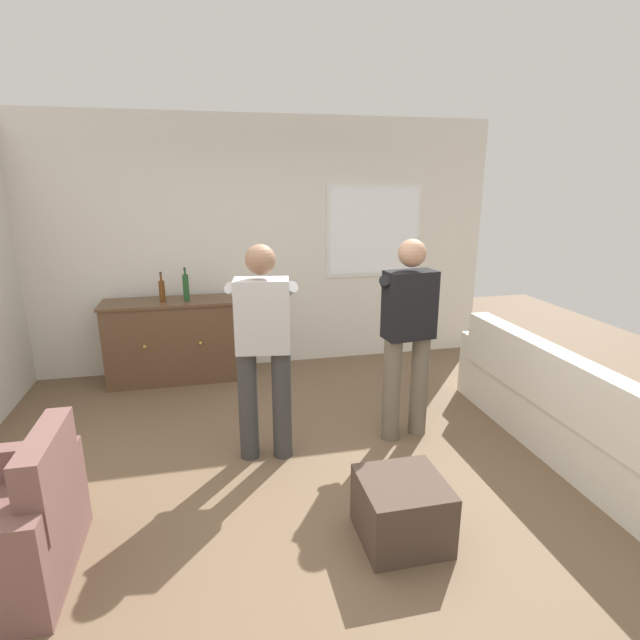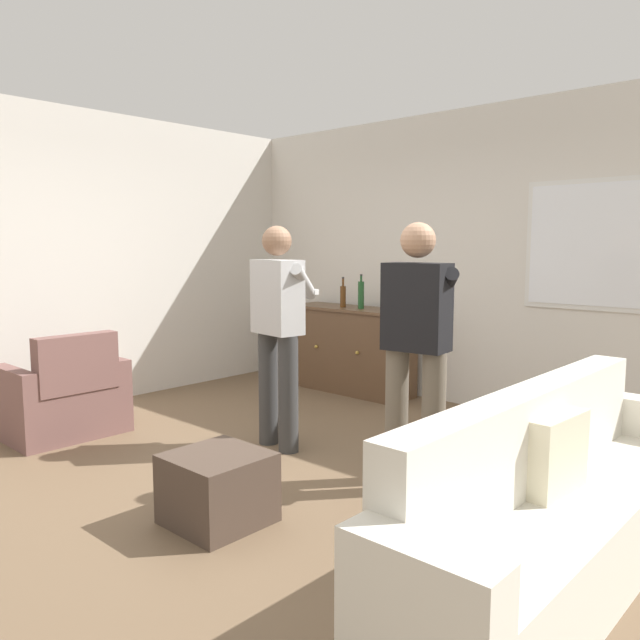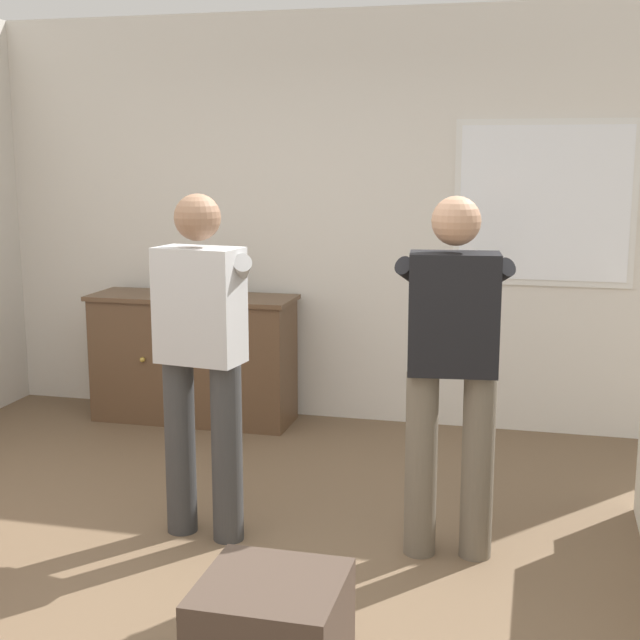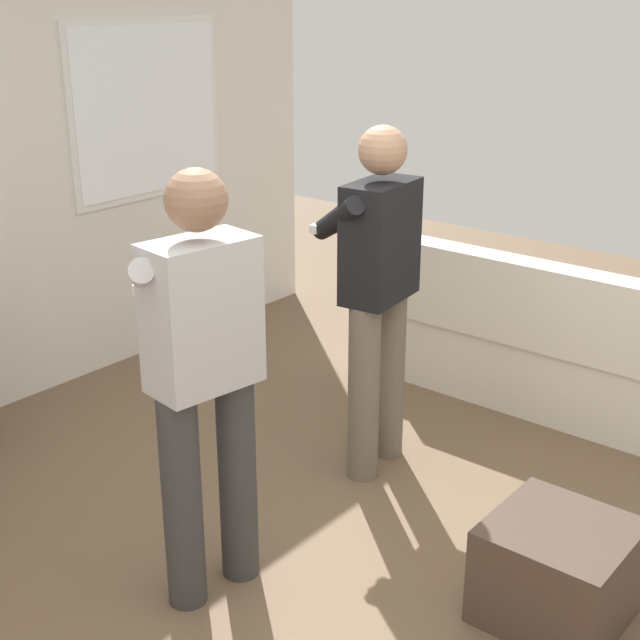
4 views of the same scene
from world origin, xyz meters
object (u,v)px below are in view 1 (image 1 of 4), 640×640
couch (564,414)px  ottoman (402,510)px  bottle_wine_green (186,287)px  armchair (12,532)px  sideboard_cabinet (174,341)px  bottle_liquor_amber (162,291)px  person_standing_right (408,331)px  person_standing_left (263,343)px

couch → ottoman: bearing=-157.7°
couch → bottle_wine_green: bottle_wine_green is taller
armchair → bottle_wine_green: bottle_wine_green is taller
armchair → ottoman: (2.17, -0.17, -0.09)m
couch → sideboard_cabinet: size_ratio=1.81×
ottoman → bottle_liquor_amber: bearing=118.1°
bottle_wine_green → person_standing_right: size_ratio=0.21×
sideboard_cabinet → person_standing_right: person_standing_right is taller
ottoman → person_standing_left: bearing=121.1°
ottoman → bottle_wine_green: bearing=114.2°
sideboard_cabinet → bottle_liquor_amber: bottle_liquor_amber is taller
sideboard_cabinet → bottle_liquor_amber: size_ratio=4.54×
sideboard_cabinet → ottoman: 3.27m
bottle_liquor_amber → person_standing_right: bearing=-39.5°
armchair → bottle_liquor_amber: bearing=76.9°
sideboard_cabinet → bottle_liquor_amber: (-0.08, -0.03, 0.56)m
bottle_liquor_amber → couch: bearing=-34.9°
armchair → bottle_liquor_amber: (0.63, 2.72, 0.72)m
ottoman → couch: bearing=22.3°
person_standing_right → sideboard_cabinet: bearing=138.8°
person_standing_left → person_standing_right: (1.18, 0.07, 0.00)m
couch → person_standing_right: person_standing_right is taller
sideboard_cabinet → person_standing_right: (1.96, -1.71, 0.49)m
couch → sideboard_cabinet: sideboard_cabinet is taller
couch → person_standing_left: bearing=168.7°
bottle_liquor_amber → ottoman: size_ratio=0.63×
ottoman → person_standing_right: 1.50m
bottle_wine_green → bottle_liquor_amber: bearing=179.4°
ottoman → sideboard_cabinet: bearing=116.6°
bottle_wine_green → person_standing_left: person_standing_left is taller
couch → person_standing_right: 1.40m
couch → bottle_wine_green: bearing=143.0°
armchair → bottle_wine_green: bearing=72.1°
bottle_wine_green → person_standing_right: person_standing_right is taller
sideboard_cabinet → bottle_wine_green: (0.16, -0.04, 0.59)m
sideboard_cabinet → bottle_wine_green: 0.61m
sideboard_cabinet → couch: bearing=-36.0°
person_standing_left → person_standing_right: same height
couch → person_standing_right: size_ratio=1.54×
sideboard_cabinet → bottle_liquor_amber: bearing=-156.2°
couch → sideboard_cabinet: (-3.10, 2.25, 0.12)m
sideboard_cabinet → bottle_liquor_amber: 0.57m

